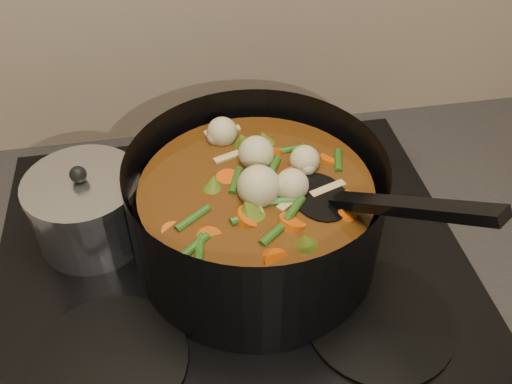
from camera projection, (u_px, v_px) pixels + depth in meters
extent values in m
cube|color=black|center=(233.00, 279.00, 0.79)|extent=(2.64, 0.64, 0.05)
cube|color=black|center=(233.00, 263.00, 0.77)|extent=(0.62, 0.54, 0.02)
cylinder|color=black|center=(109.00, 361.00, 0.64)|extent=(0.18, 0.18, 0.01)
cylinder|color=black|center=(379.00, 320.00, 0.69)|extent=(0.18, 0.18, 0.01)
cylinder|color=black|center=(111.00, 204.00, 0.83)|extent=(0.18, 0.18, 0.01)
cylinder|color=black|center=(323.00, 179.00, 0.87)|extent=(0.18, 0.18, 0.01)
cylinder|color=black|center=(256.00, 211.00, 0.72)|extent=(0.41, 0.41, 0.16)
cylinder|color=black|center=(256.00, 249.00, 0.77)|extent=(0.31, 0.31, 0.01)
cylinder|color=#4E2D0D|center=(256.00, 218.00, 0.72)|extent=(0.29, 0.29, 0.11)
cylinder|color=#DF460A|center=(290.00, 184.00, 0.70)|extent=(0.03, 0.03, 0.03)
cylinder|color=#DF460A|center=(284.00, 154.00, 0.74)|extent=(0.04, 0.04, 0.03)
cylinder|color=#DF460A|center=(225.00, 138.00, 0.76)|extent=(0.04, 0.04, 0.03)
cylinder|color=#DF460A|center=(210.00, 179.00, 0.70)|extent=(0.03, 0.04, 0.03)
cylinder|color=#DF460A|center=(190.00, 219.00, 0.65)|extent=(0.04, 0.04, 0.03)
cylinder|color=#DF460A|center=(253.00, 213.00, 0.66)|extent=(0.04, 0.04, 0.03)
cylinder|color=#DF460A|center=(304.00, 219.00, 0.65)|extent=(0.04, 0.04, 0.03)
cylinder|color=#DF460A|center=(343.00, 180.00, 0.70)|extent=(0.04, 0.03, 0.03)
cylinder|color=#DF460A|center=(279.00, 162.00, 0.73)|extent=(0.04, 0.04, 0.03)
cylinder|color=#DF460A|center=(231.00, 145.00, 0.75)|extent=(0.04, 0.04, 0.03)
cylinder|color=#DF460A|center=(223.00, 181.00, 0.70)|extent=(0.03, 0.03, 0.03)
cylinder|color=#DF460A|center=(202.00, 212.00, 0.66)|extent=(0.04, 0.04, 0.03)
sphere|color=beige|center=(310.00, 174.00, 0.69)|extent=(0.04, 0.04, 0.04)
sphere|color=beige|center=(244.00, 146.00, 0.73)|extent=(0.04, 0.04, 0.04)
sphere|color=beige|center=(202.00, 190.00, 0.67)|extent=(0.04, 0.04, 0.04)
sphere|color=beige|center=(276.00, 217.00, 0.64)|extent=(0.04, 0.04, 0.04)
sphere|color=beige|center=(306.00, 166.00, 0.70)|extent=(0.04, 0.04, 0.04)
cone|color=#5F711C|center=(202.00, 223.00, 0.64)|extent=(0.04, 0.04, 0.04)
cone|color=#5F711C|center=(298.00, 230.00, 0.63)|extent=(0.04, 0.04, 0.04)
cone|color=#5F711C|center=(327.00, 172.00, 0.70)|extent=(0.04, 0.04, 0.04)
cone|color=#5F711C|center=(261.00, 138.00, 0.75)|extent=(0.04, 0.04, 0.04)
cone|color=#5F711C|center=(189.00, 165.00, 0.71)|extent=(0.04, 0.04, 0.04)
cone|color=#5F711C|center=(205.00, 225.00, 0.63)|extent=(0.04, 0.04, 0.04)
cone|color=#5F711C|center=(301.00, 229.00, 0.63)|extent=(0.04, 0.04, 0.04)
cylinder|color=#2F5E1B|center=(276.00, 163.00, 0.72)|extent=(0.01, 0.04, 0.01)
cylinder|color=#2F5E1B|center=(231.00, 133.00, 0.76)|extent=(0.04, 0.03, 0.01)
cylinder|color=#2F5E1B|center=(191.00, 166.00, 0.71)|extent=(0.04, 0.02, 0.01)
cylinder|color=#2F5E1B|center=(203.00, 202.00, 0.66)|extent=(0.03, 0.04, 0.01)
cylinder|color=#2F5E1B|center=(245.00, 212.00, 0.65)|extent=(0.03, 0.04, 0.01)
cylinder|color=#2F5E1B|center=(311.00, 240.00, 0.62)|extent=(0.04, 0.02, 0.01)
cylinder|color=#2F5E1B|center=(329.00, 191.00, 0.68)|extent=(0.04, 0.03, 0.01)
cylinder|color=#2F5E1B|center=(297.00, 161.00, 0.72)|extent=(0.01, 0.04, 0.01)
cylinder|color=#2F5E1B|center=(256.00, 159.00, 0.72)|extent=(0.04, 0.03, 0.01)
cylinder|color=#2F5E1B|center=(193.00, 148.00, 0.74)|extent=(0.04, 0.02, 0.01)
cylinder|color=#2F5E1B|center=(183.00, 191.00, 0.68)|extent=(0.03, 0.04, 0.01)
cylinder|color=#2F5E1B|center=(223.00, 218.00, 0.64)|extent=(0.03, 0.04, 0.01)
cylinder|color=#2F5E1B|center=(267.00, 212.00, 0.65)|extent=(0.04, 0.02, 0.01)
cube|color=tan|center=(192.00, 198.00, 0.67)|extent=(0.05, 0.01, 0.00)
cube|color=tan|center=(280.00, 229.00, 0.63)|extent=(0.02, 0.05, 0.00)
cube|color=tan|center=(314.00, 169.00, 0.71)|extent=(0.04, 0.03, 0.00)
cube|color=tan|center=(230.00, 149.00, 0.74)|extent=(0.04, 0.04, 0.00)
cube|color=tan|center=(197.00, 207.00, 0.66)|extent=(0.03, 0.05, 0.00)
ellipsoid|color=black|center=(319.00, 198.00, 0.67)|extent=(0.08, 0.10, 0.01)
cube|color=black|center=(408.00, 207.00, 0.58)|extent=(0.12, 0.17, 0.12)
cylinder|color=silver|center=(89.00, 212.00, 0.76)|extent=(0.15, 0.15, 0.09)
cylinder|color=silver|center=(81.00, 184.00, 0.73)|extent=(0.15, 0.15, 0.01)
sphere|color=black|center=(78.00, 174.00, 0.71)|extent=(0.02, 0.02, 0.02)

